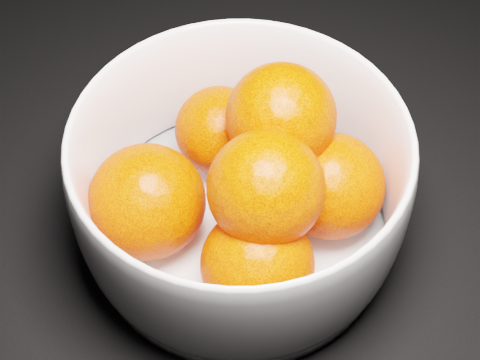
% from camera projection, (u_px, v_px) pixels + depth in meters
% --- Properties ---
extents(bowl, '(0.25, 0.25, 0.12)m').
position_uv_depth(bowl, '(240.00, 185.00, 0.50)').
color(bowl, silver).
rests_on(bowl, ground).
extents(orange_pile, '(0.20, 0.18, 0.13)m').
position_uv_depth(orange_pile, '(247.00, 183.00, 0.49)').
color(orange_pile, '#EB3603').
rests_on(orange_pile, bowl).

